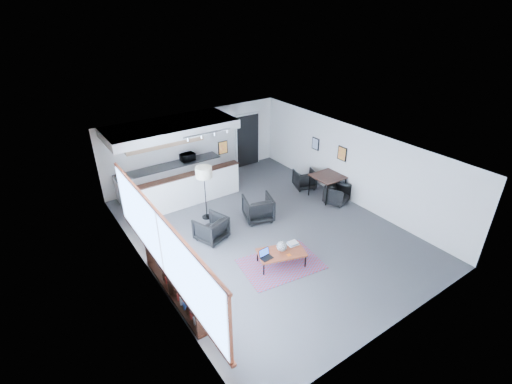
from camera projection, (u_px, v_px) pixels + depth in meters
room at (265, 192)px, 10.52m from camera, size 7.02×9.02×2.62m
window at (161, 245)px, 8.05m from camera, size 0.10×5.95×1.66m
console at (176, 285)px, 8.56m from camera, size 0.35×3.00×0.80m
kitchenette at (173, 158)px, 12.58m from camera, size 4.20×1.96×2.60m
doorway at (247, 140)px, 14.99m from camera, size 1.10×0.12×2.15m
track_light at (208, 134)px, 11.24m from camera, size 1.60×0.07×0.15m
wall_art_lower at (342, 154)px, 12.43m from camera, size 0.03×0.38×0.48m
wall_art_upper at (315, 144)px, 13.40m from camera, size 0.03×0.34×0.44m
kilim_rug at (281, 264)px, 9.73m from camera, size 2.22×1.66×0.01m
coffee_table at (281, 253)px, 9.56m from camera, size 1.36×1.01×0.40m
laptop at (265, 255)px, 9.33m from camera, size 0.32×0.27×0.22m
ceramic_pot at (282, 246)px, 9.54m from camera, size 0.27×0.27×0.27m
book_stack at (293, 243)px, 9.81m from camera, size 0.30×0.25×0.09m
coaster at (289, 255)px, 9.43m from camera, size 0.11×0.11×0.01m
armchair_left at (211, 227)px, 10.55m from camera, size 0.97×0.94×0.80m
armchair_right at (258, 207)px, 11.50m from camera, size 1.04×1.01×0.87m
floor_lamp at (204, 174)px, 11.08m from camera, size 0.52×0.52×1.75m
dining_table at (328, 178)px, 12.64m from camera, size 0.97×0.97×0.81m
dining_chair_near at (337, 194)px, 12.49m from camera, size 0.76×0.73×0.62m
dining_chair_far at (304, 180)px, 13.48m from camera, size 0.77×0.75×0.62m
microwave at (187, 156)px, 13.39m from camera, size 0.53×0.32×0.34m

